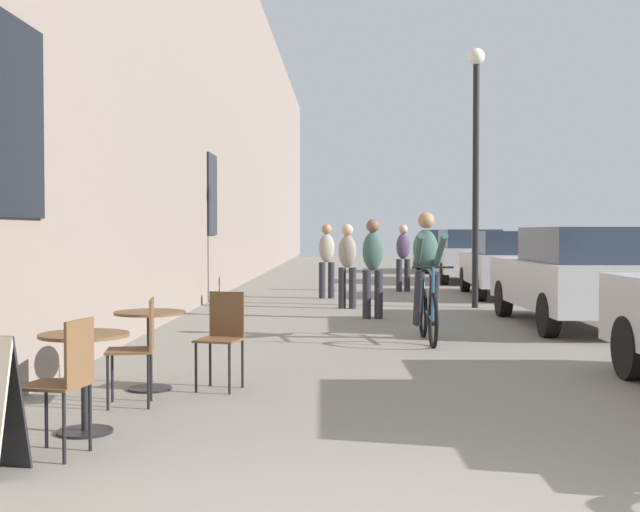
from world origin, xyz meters
The scene contains 16 objects.
building_facade_left centered at (-3.45, 14.00, 4.53)m, with size 0.54×68.00×9.05m.
cafe_table_near centered at (-2.25, 2.50, 0.52)m, with size 0.64×0.64×0.72m.
cafe_chair_near_toward_street centered at (-2.18, 1.87, 0.52)m, with size 0.45×0.45×0.89m.
cafe_table_mid centered at (-2.17, 4.13, 0.52)m, with size 0.64×0.64×0.72m.
cafe_chair_mid_toward_street centered at (-2.09, 3.44, 0.52)m, with size 0.44×0.44×0.89m.
cafe_chair_mid_toward_wall centered at (-1.51, 4.20, 0.52)m, with size 0.46×0.46×0.89m.
cyclist_on_bicycle centered at (0.71, 7.64, 0.81)m, with size 0.52×1.76×1.74m.
pedestrian_near centered at (0.08, 10.37, 0.93)m, with size 0.37×0.28×1.65m.
pedestrian_mid centered at (-0.34, 12.17, 0.89)m, with size 0.37×0.29×1.59m.
pedestrian_far centered at (-0.78, 14.53, 0.90)m, with size 0.37×0.28×1.61m.
pedestrian_furthest centered at (1.01, 16.59, 0.91)m, with size 0.37×0.29×1.61m.
street_lamp centered at (2.08, 12.40, 3.11)m, with size 0.32×0.32×4.90m.
parked_car_second centered at (3.17, 9.32, 0.78)m, with size 1.90×4.30×1.51m.
parked_car_third centered at (3.23, 15.11, 0.75)m, with size 1.81×4.13×1.46m.
parked_car_fourth centered at (3.09, 20.42, 0.78)m, with size 1.79×4.22×1.50m.
parked_car_fifth centered at (3.19, 26.42, 0.78)m, with size 1.81×4.24×1.51m.
Camera 1 is at (-0.37, -3.38, 1.45)m, focal length 46.59 mm.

